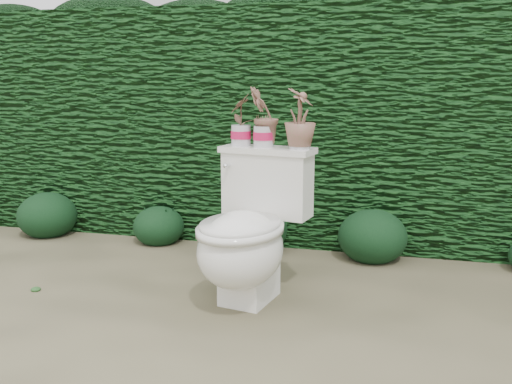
% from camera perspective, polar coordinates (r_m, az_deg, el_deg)
% --- Properties ---
extents(ground, '(60.00, 60.00, 0.00)m').
position_cam_1_polar(ground, '(2.93, -4.20, -11.52)').
color(ground, '#7F7858').
rests_on(ground, ground).
extents(hedge, '(8.00, 1.00, 1.60)m').
position_cam_1_polar(hedge, '(4.25, 2.57, 6.87)').
color(hedge, '#1C541C').
rests_on(hedge, ground).
extents(house_wall, '(8.00, 3.50, 4.00)m').
position_cam_1_polar(house_wall, '(8.60, 13.13, 16.94)').
color(house_wall, silver).
rests_on(house_wall, ground).
extents(toilet, '(0.57, 0.75, 0.78)m').
position_cam_1_polar(toilet, '(2.89, -0.83, -4.31)').
color(toilet, white).
rests_on(toilet, ground).
extents(potted_plant_left, '(0.11, 0.15, 0.26)m').
position_cam_1_polar(potted_plant_left, '(3.07, -1.52, 7.09)').
color(potted_plant_left, '#2D7223').
rests_on(potted_plant_left, toilet).
extents(potted_plant_center, '(0.21, 0.21, 0.30)m').
position_cam_1_polar(potted_plant_center, '(3.02, 0.75, 7.38)').
color(potted_plant_center, '#2D7223').
rests_on(potted_plant_center, toilet).
extents(potted_plant_right, '(0.17, 0.17, 0.29)m').
position_cam_1_polar(potted_plant_right, '(2.94, 4.42, 7.18)').
color(potted_plant_right, '#2D7223').
rests_on(potted_plant_right, toilet).
extents(liriope_clump_1, '(0.43, 0.43, 0.34)m').
position_cam_1_polar(liriope_clump_1, '(4.44, -20.17, -1.86)').
color(liriope_clump_1, '#133818').
rests_on(liriope_clump_1, ground).
extents(liriope_clump_2, '(0.36, 0.36, 0.28)m').
position_cam_1_polar(liriope_clump_2, '(4.04, -9.72, -3.00)').
color(liriope_clump_2, '#133818').
rests_on(liriope_clump_2, ground).
extents(liriope_clump_3, '(0.42, 0.42, 0.34)m').
position_cam_1_polar(liriope_clump_3, '(3.81, 0.02, -3.31)').
color(liriope_clump_3, '#133818').
rests_on(liriope_clump_3, ground).
extents(liriope_clump_4, '(0.44, 0.44, 0.35)m').
position_cam_1_polar(liriope_clump_4, '(3.69, 11.58, -3.97)').
color(liriope_clump_4, '#133818').
rests_on(liriope_clump_4, ground).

